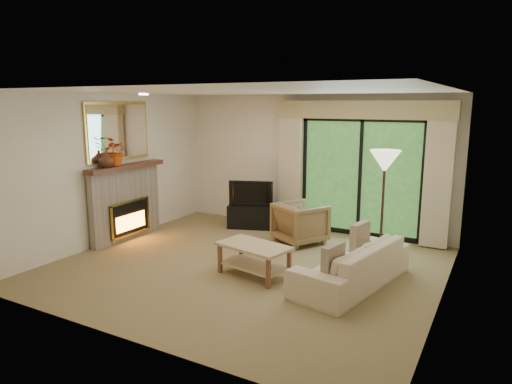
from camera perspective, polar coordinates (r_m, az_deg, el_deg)
The scene contains 22 objects.
floor at distance 7.03m, azimuth -1.20°, elevation -9.25°, with size 5.50×5.50×0.00m, color olive.
ceiling at distance 6.59m, azimuth -1.29°, elevation 12.46°, with size 5.50×5.50×0.00m, color white.
wall_back at distance 8.91m, azimuth 6.86°, elevation 3.65°, with size 5.00×5.00×0.00m, color beige.
wall_front at distance 4.74m, azimuth -16.61°, elevation -3.34°, with size 5.00×5.00×0.00m, color beige.
wall_left at distance 8.39m, azimuth -17.72°, elevation 2.74°, with size 5.00×5.00×0.00m, color beige.
wall_right at distance 5.84m, azimuth 22.81°, elevation -1.08°, with size 5.00×5.00×0.00m, color beige.
fireplace at distance 8.55m, azimuth -15.96°, elevation -1.20°, with size 0.24×1.70×1.37m, color gray, non-canonical shape.
mirror at distance 8.44m, azimuth -16.83°, elevation 7.28°, with size 0.07×1.45×1.02m, color gold, non-canonical shape.
sliding_door at distance 8.57m, azimuth 12.91°, elevation 1.80°, with size 2.26×0.10×2.16m, color black, non-canonical shape.
curtain_left at distance 8.92m, azimuth 4.38°, elevation 3.05°, with size 0.45×0.18×2.35m, color #C8B590.
curtain_right at distance 8.19m, azimuth 21.83°, elevation 1.56°, with size 0.45×0.18×2.35m, color #C8B590.
cornice at distance 8.38m, azimuth 13.10°, elevation 9.97°, with size 3.20×0.24×0.32m, color tan.
media_console at distance 9.06m, azimuth -0.54°, elevation -3.05°, with size 0.92×0.41×0.46m, color black.
tv at distance 8.95m, azimuth -0.55°, elevation -0.08°, with size 0.86×0.11×0.50m, color black.
armchair at distance 8.09m, azimuth 5.56°, elevation -3.87°, with size 0.77×0.79×0.72m, color brown.
sofa at distance 6.40m, azimuth 11.90°, elevation -8.76°, with size 2.03×0.79×0.59m, color #CDB38F.
pillow_near at distance 5.82m, azimuth 9.61°, elevation -8.45°, with size 0.11×0.41×0.41m, color brown.
pillow_far at distance 6.88m, azimuth 12.87°, elevation -5.47°, with size 0.11×0.42×0.42m, color brown.
coffee_table at distance 6.59m, azimuth -0.26°, elevation -8.52°, with size 1.03×0.57×0.46m, color tan, non-canonical shape.
floor_lamp at distance 7.30m, azimuth 15.53°, elevation -1.76°, with size 0.47×0.47×1.74m, color beige, non-canonical shape.
vase at distance 8.12m, azimuth -18.22°, elevation 3.94°, with size 0.27×0.27×0.28m, color #4D2718.
branches at distance 8.25m, azimuth -17.20°, elevation 4.89°, with size 0.45×0.39×0.50m, color #C2460B.
Camera 1 is at (3.31, -5.70, 2.45)m, focal length 32.00 mm.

